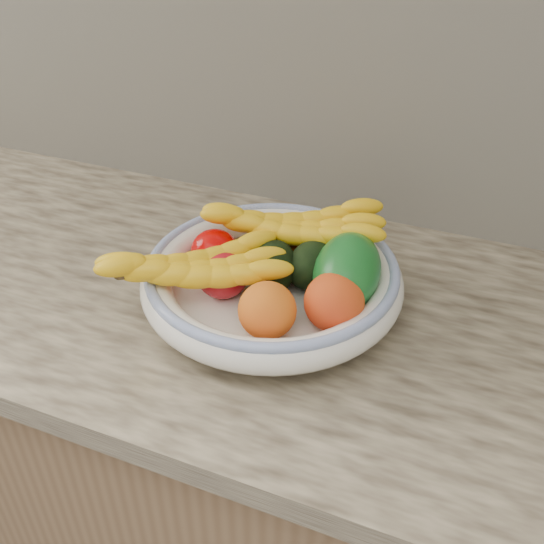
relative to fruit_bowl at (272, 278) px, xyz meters
The scene contains 14 objects.
kitchen_counter 0.49m from the fruit_bowl, 90.00° to the left, with size 2.44×0.66×1.40m.
fruit_bowl is the anchor object (origin of this frame).
clementine_back_left 0.10m from the fruit_bowl, 105.10° to the left, with size 0.05×0.05×0.04m, color #DA4A04.
clementine_back_right 0.11m from the fruit_bowl, 74.13° to the left, with size 0.05×0.05×0.05m, color orange.
clementine_back_mid 0.08m from the fruit_bowl, 101.66° to the left, with size 0.05×0.05×0.05m, color #FF5405.
tomato_left 0.11m from the fruit_bowl, behind, with size 0.07×0.07×0.07m, color #C30201.
tomato_near_left 0.07m from the fruit_bowl, 150.29° to the right, with size 0.08×0.08×0.07m, color #B51019.
avocado_center 0.02m from the fruit_bowl, 104.02° to the left, with size 0.07×0.10×0.07m, color black.
avocado_right 0.06m from the fruit_bowl, 36.40° to the left, with size 0.07×0.10×0.07m, color black.
green_mango 0.11m from the fruit_bowl, 10.03° to the left, with size 0.10×0.15×0.10m, color #10571B.
peach_front 0.10m from the fruit_bowl, 71.67° to the right, with size 0.08×0.08×0.08m, color orange.
peach_right 0.12m from the fruit_bowl, 22.44° to the right, with size 0.08×0.08×0.08m, color orange.
banana_bunch_back 0.09m from the fruit_bowl, 88.98° to the left, with size 0.30×0.11×0.09m, color yellow, non-canonical shape.
banana_bunch_front 0.12m from the fruit_bowl, 141.84° to the right, with size 0.28×0.11×0.08m, color yellow, non-canonical shape.
Camera 1 is at (0.28, 0.98, 1.47)m, focal length 40.00 mm.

